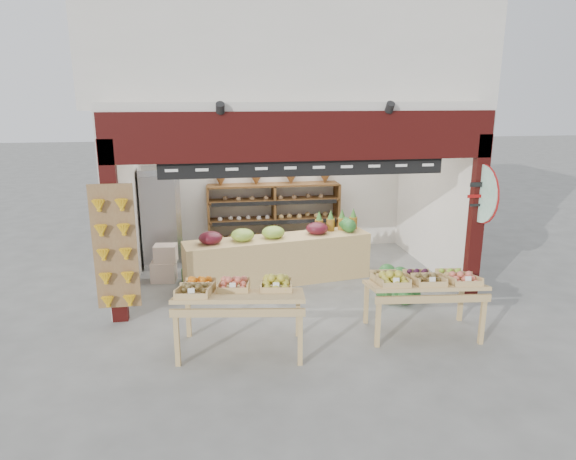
# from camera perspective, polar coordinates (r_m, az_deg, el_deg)

# --- Properties ---
(ground) EXTENTS (60.00, 60.00, 0.00)m
(ground) POSITION_cam_1_polar(r_m,az_deg,el_deg) (9.05, 0.55, -6.06)
(ground) COLOR slate
(ground) RESTS_ON ground
(shop_structure) EXTENTS (6.36, 5.12, 5.40)m
(shop_structure) POSITION_cam_1_polar(r_m,az_deg,el_deg) (10.07, -1.01, 18.78)
(shop_structure) COLOR silver
(shop_structure) RESTS_ON ground
(banana_board) EXTENTS (0.60, 0.15, 1.80)m
(banana_board) POSITION_cam_1_polar(r_m,az_deg,el_deg) (7.58, -18.68, -2.14)
(banana_board) COLOR olive
(banana_board) RESTS_ON ground
(gift_sign) EXTENTS (0.04, 0.93, 0.92)m
(gift_sign) POSITION_cam_1_polar(r_m,az_deg,el_deg) (8.44, 20.75, 3.79)
(gift_sign) COLOR #C2F4DA
(gift_sign) RESTS_ON ground
(back_shelving) EXTENTS (2.74, 0.45, 1.71)m
(back_shelving) POSITION_cam_1_polar(r_m,az_deg,el_deg) (10.62, -1.59, 2.98)
(back_shelving) COLOR brown
(back_shelving) RESTS_ON ground
(refrigerator) EXTENTS (0.81, 0.81, 1.90)m
(refrigerator) POSITION_cam_1_polar(r_m,az_deg,el_deg) (10.16, -13.97, 1.43)
(refrigerator) COLOR #B8BAC0
(refrigerator) RESTS_ON ground
(cardboard_stack) EXTENTS (1.00, 0.73, 0.67)m
(cardboard_stack) POSITION_cam_1_polar(r_m,az_deg,el_deg) (9.37, -12.09, -4.05)
(cardboard_stack) COLOR beige
(cardboard_stack) RESTS_ON ground
(mid_counter) EXTENTS (3.34, 1.20, 1.04)m
(mid_counter) POSITION_cam_1_polar(r_m,az_deg,el_deg) (9.02, -1.13, -3.09)
(mid_counter) COLOR tan
(mid_counter) RESTS_ON ground
(display_table_left) EXTENTS (1.73, 1.12, 1.03)m
(display_table_left) POSITION_cam_1_polar(r_m,az_deg,el_deg) (6.64, -6.25, -6.84)
(display_table_left) COLOR tan
(display_table_left) RESTS_ON ground
(display_table_right) EXTENTS (1.59, 0.99, 0.98)m
(display_table_right) POSITION_cam_1_polar(r_m,az_deg,el_deg) (7.25, 14.86, -5.53)
(display_table_right) COLOR tan
(display_table_right) RESTS_ON ground
(watermelon_pile) EXTENTS (0.69, 0.71, 0.54)m
(watermelon_pile) POSITION_cam_1_polar(r_m,az_deg,el_deg) (8.54, 11.96, -6.21)
(watermelon_pile) COLOR #194B1D
(watermelon_pile) RESTS_ON ground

